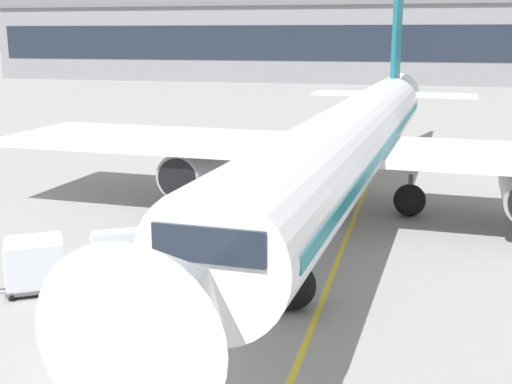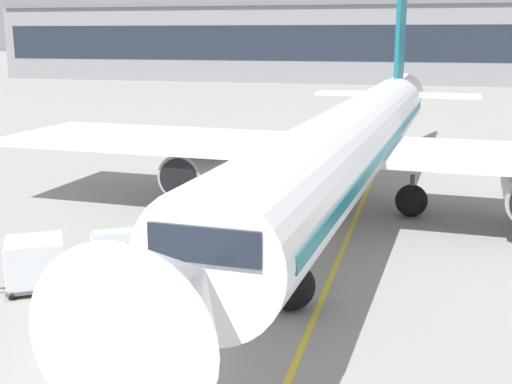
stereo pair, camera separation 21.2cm
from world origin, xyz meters
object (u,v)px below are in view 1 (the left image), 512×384
parked_airplane (353,140)px  baggage_cart_lead (120,257)px  baggage_cart_second (35,263)px  safety_cone_engine_keepout (226,224)px  ground_crew_by_carts (163,252)px  belt_loader (222,241)px  ground_crew_by_loader (133,257)px

parked_airplane → baggage_cart_lead: 13.38m
baggage_cart_lead → baggage_cart_second: (-2.60, -1.28, 0.00)m
parked_airplane → baggage_cart_second: parked_airplane is taller
safety_cone_engine_keepout → baggage_cart_second: bearing=-118.2°
baggage_cart_lead → ground_crew_by_carts: bearing=34.0°
baggage_cart_lead → ground_crew_by_carts: baggage_cart_lead is taller
safety_cone_engine_keepout → ground_crew_by_carts: bearing=-95.1°
baggage_cart_lead → belt_loader: bearing=48.7°
belt_loader → ground_crew_by_carts: belt_loader is taller
belt_loader → parked_airplane: bearing=61.9°
belt_loader → safety_cone_engine_keepout: (-0.97, 3.78, -0.46)m
baggage_cart_lead → baggage_cart_second: size_ratio=1.00×
belt_loader → baggage_cart_second: (-5.39, -4.45, 0.16)m
belt_loader → ground_crew_by_loader: 3.84m
baggage_cart_lead → ground_crew_by_loader: bearing=21.1°
parked_airplane → baggage_cart_second: bearing=-127.9°
ground_crew_by_loader → safety_cone_engine_keepout: bearing=78.2°
parked_airplane → ground_crew_by_loader: parked_airplane is taller
parked_airplane → baggage_cart_lead: (-6.99, -11.06, -2.78)m
ground_crew_by_carts → baggage_cart_lead: bearing=-146.0°
baggage_cart_second → safety_cone_engine_keepout: baggage_cart_second is taller
baggage_cart_second → ground_crew_by_loader: 3.33m
parked_airplane → belt_loader: 9.41m
safety_cone_engine_keepout → parked_airplane: bearing=38.4°
parked_airplane → ground_crew_by_loader: 13.04m
parked_airplane → baggage_cart_lead: parked_airplane is taller
belt_loader → baggage_cart_second: belt_loader is taller
belt_loader → baggage_cart_second: 6.99m
baggage_cart_lead → ground_crew_by_loader: size_ratio=1.57×
baggage_cart_lead → ground_crew_by_loader: (0.41, 0.16, -0.00)m
baggage_cart_lead → ground_crew_by_loader: 0.44m
baggage_cart_lead → safety_cone_engine_keepout: 7.21m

